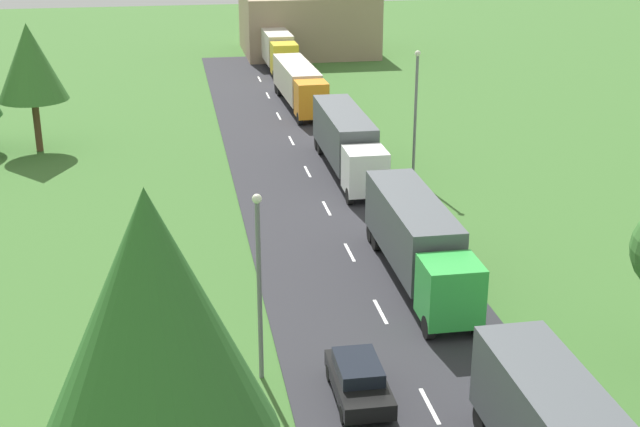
% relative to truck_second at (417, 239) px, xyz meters
% --- Properties ---
extents(road, '(10.00, 140.00, 0.06)m').
position_rel_truck_second_xyz_m(road, '(-2.48, -10.42, -2.14)').
color(road, '#2B2B30').
rests_on(road, ground).
extents(truck_second, '(2.54, 12.15, 3.72)m').
position_rel_truck_second_xyz_m(truck_second, '(0.00, 0.00, 0.00)').
color(truck_second, green).
rests_on(truck_second, road).
extents(truck_third, '(2.55, 13.14, 3.78)m').
position_rel_truck_second_xyz_m(truck_third, '(0.09, 17.20, 0.03)').
color(truck_third, white).
rests_on(truck_third, road).
extents(truck_fourth, '(2.85, 13.09, 3.41)m').
position_rel_truck_second_xyz_m(truck_fourth, '(-0.31, 35.70, -0.11)').
color(truck_fourth, orange).
rests_on(truck_fourth, road).
extents(truck_fifth, '(2.69, 13.78, 3.79)m').
position_rel_truck_second_xyz_m(truck_fifth, '(-0.14, 52.79, 0.06)').
color(truck_fifth, yellow).
rests_on(truck_fifth, road).
extents(car_third, '(1.92, 4.27, 1.46)m').
position_rel_truck_second_xyz_m(car_third, '(-4.92, -9.73, -1.34)').
color(car_third, black).
rests_on(car_third, road).
extents(lamppost_second, '(0.36, 0.36, 7.52)m').
position_rel_truck_second_xyz_m(lamppost_second, '(-8.29, -7.57, 2.06)').
color(lamppost_second, slate).
rests_on(lamppost_second, ground).
extents(lamppost_third, '(0.36, 0.36, 8.30)m').
position_rel_truck_second_xyz_m(lamppost_third, '(4.05, 15.18, 2.46)').
color(lamppost_third, slate).
rests_on(lamppost_third, ground).
extents(tree_elm, '(4.83, 4.83, 9.03)m').
position_rel_truck_second_xyz_m(tree_elm, '(-20.53, 25.87, 4.18)').
color(tree_elm, '#513823').
rests_on(tree_elm, ground).
extents(tree_ash, '(6.64, 6.64, 10.86)m').
position_rel_truck_second_xyz_m(tree_ash, '(-11.93, -16.09, 5.03)').
color(tree_ash, '#513823').
rests_on(tree_ash, ground).
extents(distant_building, '(14.26, 12.60, 6.57)m').
position_rel_truck_second_xyz_m(distant_building, '(4.48, 61.20, 1.12)').
color(distant_building, '#9E846B').
rests_on(distant_building, ground).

